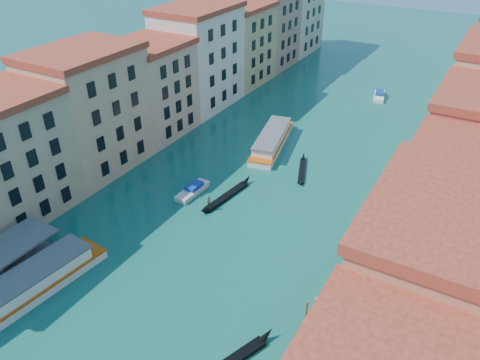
{
  "coord_description": "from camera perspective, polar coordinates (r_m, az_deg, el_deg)",
  "views": [
    {
      "loc": [
        29.96,
        -9.28,
        39.55
      ],
      "look_at": [
        1.75,
        39.94,
        5.01
      ],
      "focal_mm": 35.0,
      "sensor_mm": 36.0,
      "label": 1
    }
  ],
  "objects": [
    {
      "name": "vaporetto_near",
      "position": [
        59.97,
        -24.76,
        -11.82
      ],
      "size": [
        6.46,
        20.35,
        2.98
      ],
      "rotation": [
        0.0,
        0.0,
        -0.1
      ],
      "color": "white",
      "rests_on": "ground"
    },
    {
      "name": "motorboat_far",
      "position": [
        113.02,
        16.6,
        9.85
      ],
      "size": [
        3.71,
        7.35,
        1.46
      ],
      "rotation": [
        0.0,
        0.0,
        0.22
      ],
      "color": "white",
      "rests_on": "ground"
    },
    {
      "name": "left_bank_palazzos",
      "position": [
        97.43,
        -7.13,
        13.26
      ],
      "size": [
        12.8,
        128.4,
        21.0
      ],
      "color": "beige",
      "rests_on": "ground"
    },
    {
      "name": "gondola_far",
      "position": [
        79.08,
        7.58,
        1.28
      ],
      "size": [
        4.37,
        10.16,
        1.49
      ],
      "rotation": [
        0.0,
        0.0,
        0.35
      ],
      "color": "black",
      "rests_on": "ground"
    },
    {
      "name": "motorboat_mid",
      "position": [
        72.9,
        -5.76,
        -1.2
      ],
      "size": [
        2.3,
        6.72,
        1.38
      ],
      "rotation": [
        0.0,
        0.0,
        -0.03
      ],
      "color": "silver",
      "rests_on": "ground"
    },
    {
      "name": "quay",
      "position": [
        84.3,
        20.88,
        1.5
      ],
      "size": [
        4.0,
        140.0,
        1.0
      ],
      "primitive_type": "cube",
      "color": "#9D967E",
      "rests_on": "ground"
    },
    {
      "name": "vaporetto_far",
      "position": [
        86.45,
        3.92,
        4.94
      ],
      "size": [
        7.97,
        18.7,
        2.71
      ],
      "rotation": [
        0.0,
        0.0,
        0.22
      ],
      "color": "white",
      "rests_on": "ground"
    },
    {
      "name": "restaurant_awnings",
      "position": [
        49.39,
        11.39,
        -17.26
      ],
      "size": [
        3.2,
        44.55,
        3.12
      ],
      "color": "maroon",
      "rests_on": "ground"
    },
    {
      "name": "gondola_fore",
      "position": [
        71.45,
        -1.69,
        -1.89
      ],
      "size": [
        2.54,
        12.57,
        2.51
      ],
      "rotation": [
        0.0,
        0.0,
        -0.13
      ],
      "color": "black",
      "rests_on": "ground"
    },
    {
      "name": "mooring_poles_right",
      "position": [
        55.06,
        10.23,
        -13.32
      ],
      "size": [
        1.44,
        54.24,
        3.2
      ],
      "color": "brown",
      "rests_on": "ground"
    }
  ]
}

